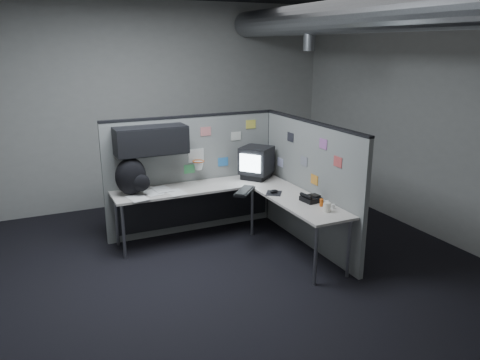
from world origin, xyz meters
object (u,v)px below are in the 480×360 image
phone (310,198)px  backpack (132,177)px  desk (226,198)px  monitor (256,162)px  keyboard (244,191)px

phone → backpack: size_ratio=0.49×
desk → monitor: bearing=27.5°
keyboard → backpack: bearing=156.0°
monitor → phone: size_ratio=2.38×
keyboard → backpack: 1.41m
desk → monitor: (0.60, 0.31, 0.35)m
monitor → backpack: backpack is taller
monitor → keyboard: bearing=-122.6°
monitor → phone: bearing=-77.1°
phone → keyboard: bearing=134.9°
desk → backpack: size_ratio=4.92×
desk → phone: 1.14m
keyboard → monitor: bearing=48.2°
keyboard → phone: bearing=-51.3°
desk → backpack: 1.22m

